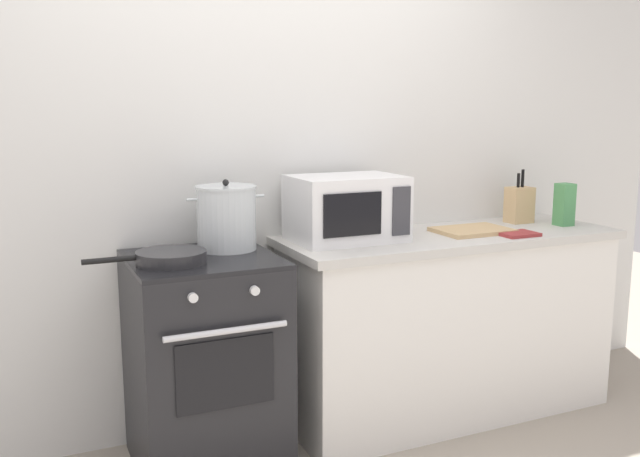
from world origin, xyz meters
name	(u,v)px	position (x,y,z in m)	size (l,w,h in m)	color
back_wall	(310,165)	(0.30, 0.97, 1.25)	(4.40, 0.10, 2.50)	silver
lower_cabinet_right	(448,327)	(0.90, 0.62, 0.44)	(1.64, 0.56, 0.88)	white
countertop_right	(451,237)	(0.90, 0.62, 0.90)	(1.70, 0.60, 0.04)	beige
stove	(205,363)	(-0.35, 0.60, 0.46)	(0.60, 0.64, 0.92)	black
stock_pot	(226,218)	(-0.21, 0.71, 1.06)	(0.34, 0.26, 0.31)	silver
frying_pan	(170,257)	(-0.50, 0.54, 0.95)	(0.48, 0.28, 0.05)	#28282B
microwave	(346,208)	(0.36, 0.68, 1.07)	(0.50, 0.37, 0.30)	white
cutting_board	(472,230)	(1.01, 0.60, 0.93)	(0.36, 0.26, 0.02)	tan
knife_block	(519,204)	(1.42, 0.74, 1.02)	(0.13, 0.10, 0.28)	tan
pasta_box	(564,205)	(1.57, 0.57, 1.03)	(0.08, 0.08, 0.22)	#4C9356
oven_mitt	(518,234)	(1.16, 0.44, 0.93)	(0.18, 0.14, 0.02)	#993333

